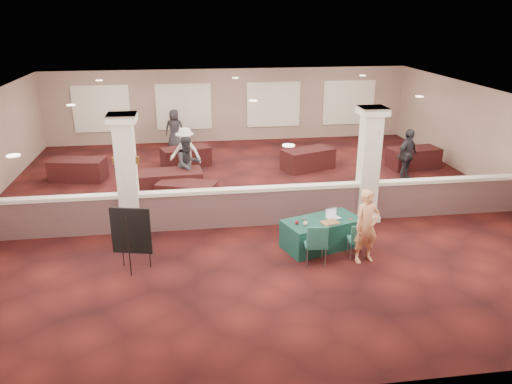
{
  "coord_description": "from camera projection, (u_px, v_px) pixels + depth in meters",
  "views": [
    {
      "loc": [
        -1.91,
        -14.08,
        5.64
      ],
      "look_at": [
        -0.2,
        -2.0,
        1.15
      ],
      "focal_mm": 35.0,
      "sensor_mm": 36.0,
      "label": 1
    }
  ],
  "objects": [
    {
      "name": "ceiling",
      "position": [
        253.0,
        100.0,
        14.18
      ],
      "size": [
        16.0,
        16.0,
        0.02
      ],
      "primitive_type": "cube",
      "color": "silver",
      "rests_on": "wall_back"
    },
    {
      "name": "attendee_a",
      "position": [
        188.0,
        164.0,
        16.14
      ],
      "size": [
        1.0,
        0.83,
        1.82
      ],
      "primitive_type": "imported",
      "rotation": [
        0.0,
        0.0,
        0.47
      ],
      "color": "black",
      "rests_on": "ground"
    },
    {
      "name": "far_table_front_left",
      "position": [
        171.0,
        183.0,
        15.94
      ],
      "size": [
        2.03,
        1.1,
        0.8
      ],
      "primitive_type": "cube",
      "rotation": [
        0.0,
        0.0,
        0.06
      ],
      "color": "black",
      "rests_on": "ground"
    },
    {
      "name": "far_table_back_center",
      "position": [
        186.0,
        157.0,
        18.93
      ],
      "size": [
        1.96,
        1.38,
        0.72
      ],
      "primitive_type": "cube",
      "rotation": [
        0.0,
        0.0,
        0.3
      ],
      "color": "black",
      "rests_on": "ground"
    },
    {
      "name": "column_right",
      "position": [
        369.0,
        164.0,
        13.72
      ],
      "size": [
        0.72,
        0.72,
        3.2
      ],
      "color": "silver",
      "rests_on": "ground"
    },
    {
      "name": "wall_right",
      "position": [
        503.0,
        145.0,
        15.78
      ],
      "size": [
        0.04,
        16.0,
        3.2
      ],
      "primitive_type": "cube",
      "color": "#816859",
      "rests_on": "ground"
    },
    {
      "name": "ground",
      "position": [
        253.0,
        205.0,
        15.28
      ],
      "size": [
        16.0,
        16.0,
        0.0
      ],
      "primitive_type": "plane",
      "color": "#441311",
      "rests_on": "ground"
    },
    {
      "name": "far_table_front_center",
      "position": [
        187.0,
        194.0,
        15.18
      ],
      "size": [
        1.94,
        1.45,
        0.71
      ],
      "primitive_type": "cube",
      "rotation": [
        0.0,
        0.0,
        -0.38
      ],
      "color": "black",
      "rests_on": "ground"
    },
    {
      "name": "sconce_right",
      "position": [
        137.0,
        160.0,
        12.77
      ],
      "size": [
        0.12,
        0.12,
        0.18
      ],
      "color": "brown",
      "rests_on": "column_left"
    },
    {
      "name": "wall_back",
      "position": [
        229.0,
        105.0,
        22.16
      ],
      "size": [
        16.0,
        0.04,
        3.2
      ],
      "primitive_type": "cube",
      "color": "#816859",
      "rests_on": "ground"
    },
    {
      "name": "near_table",
      "position": [
        321.0,
        233.0,
        12.47
      ],
      "size": [
        2.1,
        1.51,
        0.73
      ],
      "primitive_type": "cube",
      "rotation": [
        0.0,
        0.0,
        0.32
      ],
      "color": "#0F372B",
      "rests_on": "ground"
    },
    {
      "name": "far_table_front_right",
      "position": [
        414.0,
        158.0,
        18.75
      ],
      "size": [
        1.95,
        1.15,
        0.75
      ],
      "primitive_type": "cube",
      "rotation": [
        0.0,
        0.0,
        0.13
      ],
      "color": "black",
      "rests_on": "ground"
    },
    {
      "name": "partition_wall",
      "position": [
        261.0,
        205.0,
        13.69
      ],
      "size": [
        15.6,
        0.28,
        1.1
      ],
      "color": "brown",
      "rests_on": "ground"
    },
    {
      "name": "screen_glow",
      "position": [
        331.0,
        213.0,
        12.48
      ],
      "size": [
        0.29,
        0.1,
        0.19
      ],
      "primitive_type": "cube",
      "rotation": [
        0.0,
        0.0,
        0.32
      ],
      "color": "#B2BAD5",
      "rests_on": "near_table"
    },
    {
      "name": "yarn_red",
      "position": [
        297.0,
        222.0,
        12.07
      ],
      "size": [
        0.1,
        0.1,
        0.1
      ],
      "primitive_type": "sphere",
      "color": "#5A1212",
      "rests_on": "near_table"
    },
    {
      "name": "yarn_cream",
      "position": [
        305.0,
        223.0,
        12.01
      ],
      "size": [
        0.11,
        0.11,
        0.11
      ],
      "primitive_type": "sphere",
      "color": "beige",
      "rests_on": "near_table"
    },
    {
      "name": "laptop_base",
      "position": [
        333.0,
        218.0,
        12.42
      ],
      "size": [
        0.39,
        0.32,
        0.02
      ],
      "primitive_type": "cube",
      "rotation": [
        0.0,
        0.0,
        0.32
      ],
      "color": "silver",
      "rests_on": "near_table"
    },
    {
      "name": "wall_front",
      "position": [
        327.0,
        303.0,
        7.3
      ],
      "size": [
        16.0,
        0.04,
        3.2
      ],
      "primitive_type": "cube",
      "color": "#816859",
      "rests_on": "ground"
    },
    {
      "name": "woman",
      "position": [
        367.0,
        226.0,
        11.57
      ],
      "size": [
        0.73,
        0.58,
        1.78
      ],
      "primitive_type": "imported",
      "rotation": [
        0.0,
        0.0,
        0.26
      ],
      "color": "#F19E69",
      "rests_on": "ground"
    },
    {
      "name": "attendee_b",
      "position": [
        185.0,
        153.0,
        17.5
      ],
      "size": [
        1.26,
        0.93,
        1.78
      ],
      "primitive_type": "imported",
      "rotation": [
        0.0,
        0.0,
        -0.4
      ],
      "color": "white",
      "rests_on": "ground"
    },
    {
      "name": "attendee_c",
      "position": [
        407.0,
        155.0,
        17.09
      ],
      "size": [
        1.18,
        1.03,
        1.83
      ],
      "primitive_type": "imported",
      "rotation": [
        0.0,
        0.0,
        0.59
      ],
      "color": "black",
      "rests_on": "ground"
    },
    {
      "name": "laptop_screen",
      "position": [
        331.0,
        212.0,
        12.48
      ],
      "size": [
        0.32,
        0.12,
        0.22
      ],
      "primitive_type": "cube",
      "rotation": [
        0.0,
        0.0,
        0.32
      ],
      "color": "silver",
      "rests_on": "near_table"
    },
    {
      "name": "attendee_d",
      "position": [
        175.0,
        129.0,
        21.18
      ],
      "size": [
        0.88,
        0.55,
        1.67
      ],
      "primitive_type": "imported",
      "rotation": [
        0.0,
        0.0,
        3.0
      ],
      "color": "black",
      "rests_on": "ground"
    },
    {
      "name": "easel_board",
      "position": [
        131.0,
        232.0,
        11.09
      ],
      "size": [
        0.89,
        0.52,
        1.55
      ],
      "rotation": [
        0.0,
        0.0,
        -0.23
      ],
      "color": "black",
      "rests_on": "ground"
    },
    {
      "name": "conf_chair_main",
      "position": [
        358.0,
        238.0,
        11.87
      ],
      "size": [
        0.48,
        0.48,
        0.87
      ],
      "rotation": [
        0.0,
        0.0,
        -0.1
      ],
      "color": "#1C5345",
      "rests_on": "ground"
    },
    {
      "name": "knitting",
      "position": [
        330.0,
        223.0,
        12.15
      ],
      "size": [
        0.47,
        0.41,
        0.03
      ],
      "primitive_type": "cube",
      "rotation": [
        0.0,
        0.0,
        0.32
      ],
      "color": "#BB681D",
      "rests_on": "near_table"
    },
    {
      "name": "sconce_left",
      "position": [
        114.0,
        161.0,
        12.7
      ],
      "size": [
        0.12,
        0.12,
        0.18
      ],
      "color": "brown",
      "rests_on": "column_left"
    },
    {
      "name": "far_table_back_right",
      "position": [
        308.0,
        159.0,
        18.56
      ],
      "size": [
        2.09,
        1.54,
        0.76
      ],
      "primitive_type": "cube",
      "rotation": [
        0.0,
        0.0,
        0.36
      ],
      "color": "black",
      "rests_on": "ground"
    },
    {
      "name": "yarn_grey",
      "position": [
        304.0,
        219.0,
        12.24
      ],
      "size": [
        0.1,
        0.1,
        0.1
      ],
      "primitive_type": "sphere",
      "color": "#444448",
      "rests_on": "near_table"
    },
    {
      "name": "conf_chair_side",
      "position": [
        316.0,
        241.0,
        11.48
      ],
      "size": [
        0.56,
        0.56,
        1.02
      ],
      "rotation": [
        0.0,
        0.0,
        -0.09
      ],
      "color": "#1C5345",
      "rests_on": "ground"
    },
    {
      "name": "scissors",
      "position": [
        350.0,
        219.0,
        12.38
      ],
      "size": [
        0.12,
        0.07,
        0.01
      ],
      "primitive_type": "cube",
      "rotation": [
        0.0,
        0.0,
        0.32
      ],
      "color": "#AE1812",
      "rests_on": "near_table"
    },
    {
      "name": "far_table_back_left",
      "position": [
        78.0,
        170.0,
        17.37
      ],
      "size": [
        1.97,
        1.23,
        0.74
      ],
      "primitive_type": "cube",
      "rotation": [
        0.0,
        0.0,
        -0.18
      ],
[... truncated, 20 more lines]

